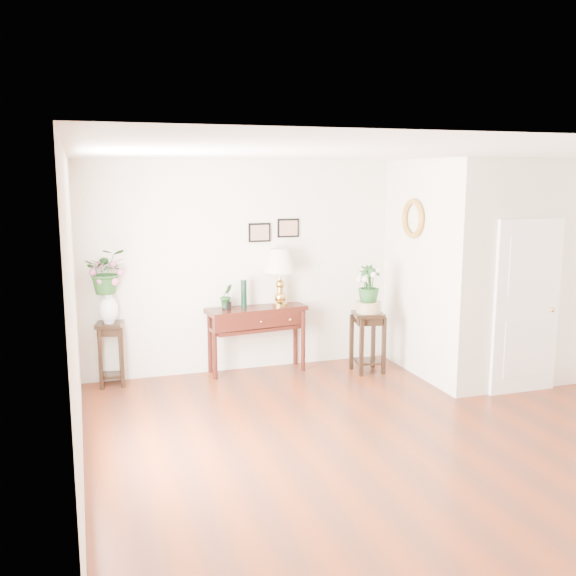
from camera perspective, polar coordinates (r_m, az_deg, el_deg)
name	(u,v)px	position (r m, az deg, el deg)	size (l,w,h in m)	color
floor	(396,437)	(6.70, 9.61, -12.94)	(6.00, 5.50, 0.02)	maroon
ceiling	(405,153)	(6.18, 10.38, 11.73)	(6.00, 5.50, 0.02)	white
wall_back	(305,264)	(8.78, 1.53, 2.15)	(6.00, 0.02, 2.80)	silver
wall_left	(75,322)	(5.57, -18.44, -2.92)	(0.02, 5.50, 2.80)	silver
partition	(479,267)	(8.88, 16.59, 1.82)	(1.80, 1.95, 2.80)	silver
door	(527,307)	(8.14, 20.45, -1.60)	(0.90, 0.05, 2.10)	white
art_print_left	(260,233)	(8.52, -2.55, 4.94)	(0.30, 0.02, 0.25)	black
art_print_right	(288,228)	(8.63, 0.02, 5.35)	(0.30, 0.02, 0.25)	black
wall_ornament	(413,219)	(8.42, 11.02, 6.08)	(0.51, 0.51, 0.07)	#AA8E2D
console_table	(257,339)	(8.58, -2.80, -4.59)	(1.32, 0.44, 0.88)	black
table_lamp	(280,280)	(8.51, -0.72, 0.74)	(0.45, 0.45, 0.78)	tan
green_vase	(244,295)	(8.40, -3.95, -0.64)	(0.08, 0.08, 0.37)	black
potted_plant	(226,297)	(8.35, -5.50, -0.82)	(0.17, 0.14, 0.31)	#1E4B1E
plant_stand_a	(111,354)	(8.31, -15.48, -5.69)	(0.31, 0.31, 0.81)	black
porcelain_vase	(108,305)	(8.17, -15.69, -1.43)	(0.24, 0.24, 0.41)	white
lily_arrangement	(106,268)	(8.09, -15.84, 1.73)	(0.50, 0.44, 0.56)	#1E4B1E
plant_stand_b	(367,342)	(8.63, 7.08, -4.80)	(0.38, 0.38, 0.81)	black
ceramic_bowl	(368,306)	(8.52, 7.15, -1.63)	(0.33, 0.33, 0.14)	#BBA98B
narcissus	(369,285)	(8.47, 7.19, 0.29)	(0.28, 0.28, 0.50)	#1E4B1E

